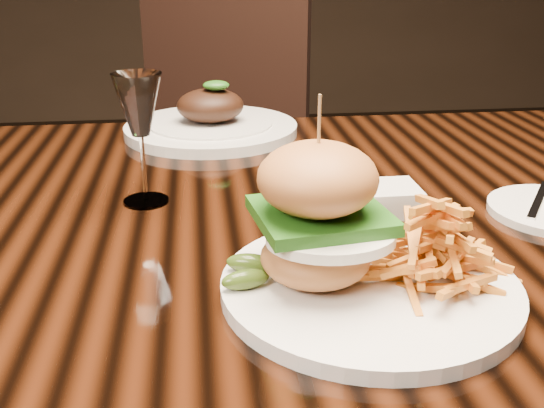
{
  "coord_description": "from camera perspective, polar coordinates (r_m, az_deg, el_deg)",
  "views": [
    {
      "loc": [
        -0.07,
        -0.76,
        1.06
      ],
      "look_at": [
        -0.0,
        -0.15,
        0.81
      ],
      "focal_mm": 42.0,
      "sensor_mm": 36.0,
      "label": 1
    }
  ],
  "objects": [
    {
      "name": "dining_table",
      "position": [
        0.85,
        -1.18,
        -4.83
      ],
      "size": [
        1.6,
        0.9,
        0.75
      ],
      "color": "black",
      "rests_on": "ground"
    },
    {
      "name": "far_dish",
      "position": [
        1.15,
        -5.49,
        7.17
      ],
      "size": [
        0.31,
        0.31,
        0.1
      ],
      "rotation": [
        0.0,
        0.0,
        0.24
      ],
      "color": "silver",
      "rests_on": "dining_table"
    },
    {
      "name": "chair_far",
      "position": [
        1.73,
        -5.14,
        4.25
      ],
      "size": [
        0.59,
        0.6,
        0.95
      ],
      "rotation": [
        0.0,
        0.0,
        -0.35
      ],
      "color": "black",
      "rests_on": "ground"
    },
    {
      "name": "burger_plate",
      "position": [
        0.6,
        8.81,
        -3.56
      ],
      "size": [
        0.29,
        0.28,
        0.19
      ],
      "rotation": [
        0.0,
        0.0,
        -0.06
      ],
      "color": "silver",
      "rests_on": "dining_table"
    },
    {
      "name": "ramekin",
      "position": [
        0.81,
        10.47,
        0.51
      ],
      "size": [
        0.09,
        0.09,
        0.03
      ],
      "primitive_type": "cube",
      "rotation": [
        0.0,
        0.0,
        0.42
      ],
      "color": "silver",
      "rests_on": "dining_table"
    },
    {
      "name": "wine_glass",
      "position": [
        0.81,
        -11.84,
        8.27
      ],
      "size": [
        0.06,
        0.06,
        0.17
      ],
      "color": "white",
      "rests_on": "dining_table"
    }
  ]
}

